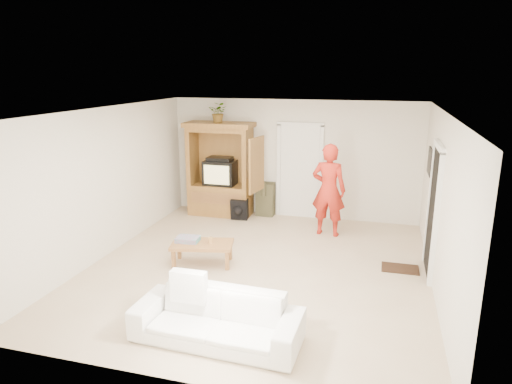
# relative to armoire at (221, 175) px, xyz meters

# --- Properties ---
(floor) EXTENTS (6.00, 6.00, 0.00)m
(floor) POSITION_rel_armoire_xyz_m (1.58, -2.66, -0.91)
(floor) COLOR tan
(floor) RESTS_ON ground
(ceiling) EXTENTS (6.00, 6.00, 0.00)m
(ceiling) POSITION_rel_armoire_xyz_m (1.58, -2.66, 1.69)
(ceiling) COLOR white
(ceiling) RESTS_ON floor
(wall_back) EXTENTS (5.50, 0.00, 5.50)m
(wall_back) POSITION_rel_armoire_xyz_m (1.58, 0.34, 0.39)
(wall_back) COLOR silver
(wall_back) RESTS_ON floor
(wall_front) EXTENTS (5.50, 0.00, 5.50)m
(wall_front) POSITION_rel_armoire_xyz_m (1.58, -5.66, 0.39)
(wall_front) COLOR silver
(wall_front) RESTS_ON floor
(wall_left) EXTENTS (0.00, 6.00, 6.00)m
(wall_left) POSITION_rel_armoire_xyz_m (-1.17, -2.66, 0.39)
(wall_left) COLOR silver
(wall_left) RESTS_ON floor
(wall_right) EXTENTS (0.00, 6.00, 6.00)m
(wall_right) POSITION_rel_armoire_xyz_m (4.33, -2.66, 0.39)
(wall_right) COLOR silver
(wall_right) RESTS_ON floor
(armoire) EXTENTS (1.82, 1.14, 2.10)m
(armoire) POSITION_rel_armoire_xyz_m (0.00, 0.00, 0.00)
(armoire) COLOR olive
(armoire) RESTS_ON floor
(door_back) EXTENTS (0.85, 0.05, 2.04)m
(door_back) POSITION_rel_armoire_xyz_m (1.73, 0.31, 0.11)
(door_back) COLOR white
(door_back) RESTS_ON floor
(doorway_right) EXTENTS (0.05, 0.90, 2.04)m
(doorway_right) POSITION_rel_armoire_xyz_m (4.30, -2.06, 0.11)
(doorway_right) COLOR black
(doorway_right) RESTS_ON floor
(framed_picture) EXTENTS (0.03, 0.60, 0.48)m
(framed_picture) POSITION_rel_armoire_xyz_m (4.31, -0.76, 0.69)
(framed_picture) COLOR black
(framed_picture) RESTS_ON wall_right
(doormat) EXTENTS (0.60, 0.40, 0.02)m
(doormat) POSITION_rel_armoire_xyz_m (3.88, -2.06, -0.90)
(doormat) COLOR #382316
(doormat) RESTS_ON floor
(plant) EXTENTS (0.39, 0.34, 0.44)m
(plant) POSITION_rel_armoire_xyz_m (-0.02, -0.03, 1.41)
(plant) COLOR #4C7238
(plant) RESTS_ON armoire
(man) EXTENTS (0.72, 0.51, 1.85)m
(man) POSITION_rel_armoire_xyz_m (2.49, -0.71, 0.01)
(man) COLOR red
(man) RESTS_ON floor
(sofa) EXTENTS (2.07, 0.88, 0.60)m
(sofa) POSITION_rel_armoire_xyz_m (1.66, -4.82, -0.61)
(sofa) COLOR white
(sofa) RESTS_ON floor
(coffee_table) EXTENTS (1.12, 0.76, 0.38)m
(coffee_table) POSITION_rel_armoire_xyz_m (0.63, -2.75, -0.58)
(coffee_table) COLOR #A17237
(coffee_table) RESTS_ON floor
(towel) EXTENTS (0.40, 0.31, 0.08)m
(towel) POSITION_rel_armoire_xyz_m (0.37, -2.75, -0.49)
(towel) COLOR #C34174
(towel) RESTS_ON coffee_table
(candle) EXTENTS (0.08, 0.08, 0.10)m
(candle) POSITION_rel_armoire_xyz_m (0.77, -2.70, -0.48)
(candle) COLOR tan
(candle) RESTS_ON coffee_table
(backpack_black) EXTENTS (0.39, 0.25, 0.46)m
(backpack_black) POSITION_rel_armoire_xyz_m (0.51, -0.27, -0.68)
(backpack_black) COLOR black
(backpack_black) RESTS_ON floor
(backpack_olive) EXTENTS (0.40, 0.30, 0.76)m
(backpack_olive) POSITION_rel_armoire_xyz_m (0.98, 0.19, -0.53)
(backpack_olive) COLOR #47442B
(backpack_olive) RESTS_ON floor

